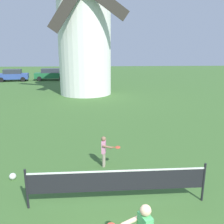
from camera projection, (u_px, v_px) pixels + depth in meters
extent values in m
cylinder|color=white|center=(85.00, 41.00, 21.17)|extent=(4.71, 4.71, 9.66)
cylinder|color=black|center=(27.00, 189.00, 5.97)|extent=(0.06, 0.06, 1.10)
cylinder|color=black|center=(203.00, 182.00, 6.28)|extent=(0.06, 0.06, 1.10)
cube|color=black|center=(117.00, 181.00, 6.09)|extent=(4.58, 0.01, 0.55)
cube|color=white|center=(117.00, 171.00, 6.02)|extent=(4.58, 0.02, 0.04)
sphere|color=#DBB28E|center=(146.00, 210.00, 4.11)|extent=(0.20, 0.20, 0.20)
cylinder|color=#DBB28E|center=(131.00, 221.00, 4.27)|extent=(0.42, 0.22, 0.16)
cylinder|color=#D84C33|center=(123.00, 223.00, 4.20)|extent=(0.22, 0.10, 0.04)
cylinder|color=#9E937F|center=(104.00, 158.00, 8.35)|extent=(0.10, 0.10, 0.50)
cylinder|color=#9E937F|center=(104.00, 160.00, 8.21)|extent=(0.10, 0.10, 0.50)
cube|color=pink|center=(104.00, 147.00, 8.16)|extent=(0.17, 0.26, 0.44)
sphere|color=#89664C|center=(104.00, 139.00, 8.09)|extent=(0.17, 0.17, 0.17)
cylinder|color=#89664C|center=(104.00, 146.00, 8.32)|extent=(0.07, 0.07, 0.33)
cylinder|color=#89664C|center=(107.00, 147.00, 8.00)|extent=(0.35, 0.12, 0.13)
cylinder|color=#D84C33|center=(111.00, 147.00, 7.99)|extent=(0.22, 0.06, 0.04)
ellipsoid|color=#D84C33|center=(118.00, 147.00, 7.97)|extent=(0.22, 0.27, 0.03)
sphere|color=silver|center=(13.00, 176.00, 7.44)|extent=(0.21, 0.21, 0.21)
cube|color=#334C99|center=(13.00, 76.00, 31.45)|extent=(4.13, 2.27, 0.70)
cube|color=#2D333D|center=(12.00, 71.00, 31.29)|extent=(2.40, 1.81, 0.56)
cylinder|color=black|center=(25.00, 78.00, 32.62)|extent=(0.62, 0.27, 0.60)
cylinder|color=black|center=(23.00, 79.00, 31.02)|extent=(0.62, 0.27, 0.60)
cylinder|color=black|center=(4.00, 78.00, 32.06)|extent=(0.62, 0.27, 0.60)
cylinder|color=black|center=(1.00, 80.00, 30.45)|extent=(0.62, 0.27, 0.60)
cube|color=#1E6638|center=(51.00, 75.00, 32.70)|extent=(4.43, 2.11, 0.70)
cube|color=#2D333D|center=(50.00, 71.00, 32.54)|extent=(2.53, 1.72, 0.56)
cylinder|color=black|center=(62.00, 77.00, 33.83)|extent=(0.61, 0.24, 0.60)
cylinder|color=black|center=(61.00, 78.00, 32.21)|extent=(0.61, 0.24, 0.60)
cylinder|color=black|center=(41.00, 77.00, 33.36)|extent=(0.61, 0.24, 0.60)
cylinder|color=black|center=(39.00, 79.00, 31.74)|extent=(0.61, 0.24, 0.60)
cube|color=#1E232D|center=(85.00, 76.00, 31.92)|extent=(4.33, 2.26, 0.70)
cube|color=#2D333D|center=(85.00, 71.00, 31.77)|extent=(2.50, 1.81, 0.56)
cylinder|color=black|center=(95.00, 78.00, 33.10)|extent=(0.62, 0.26, 0.60)
cylinder|color=black|center=(96.00, 79.00, 31.49)|extent=(0.62, 0.26, 0.60)
cylinder|color=black|center=(74.00, 78.00, 32.53)|extent=(0.62, 0.26, 0.60)
cylinder|color=black|center=(75.00, 79.00, 30.92)|extent=(0.62, 0.26, 0.60)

